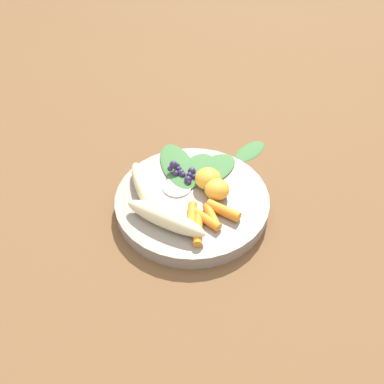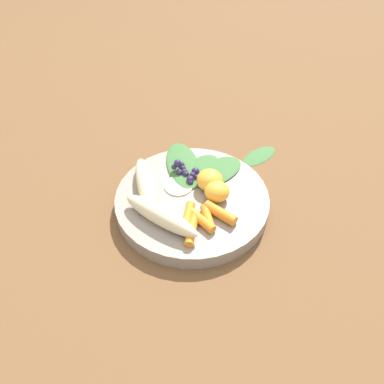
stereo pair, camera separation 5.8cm
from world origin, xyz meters
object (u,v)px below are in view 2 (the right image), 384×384
bowl (192,201)px  banana_peeled_right (146,185)px  banana_peeled_left (161,216)px  orange_segment_near (210,180)px  kale_leaf_stray (259,155)px

bowl → banana_peeled_right: banana_peeled_right is taller
bowl → banana_peeled_left: banana_peeled_left is taller
banana_peeled_left → banana_peeled_right: size_ratio=1.00×
banana_peeled_left → orange_segment_near: bearing=81.3°
bowl → kale_leaf_stray: (-0.15, -0.13, -0.01)m
orange_segment_near → bowl: bearing=31.0°
banana_peeled_right → orange_segment_near: size_ratio=3.14×
bowl → kale_leaf_stray: bearing=-139.3°
bowl → banana_peeled_left: bearing=45.1°
banana_peeled_left → kale_leaf_stray: 0.28m
bowl → orange_segment_near: 0.05m
orange_segment_near → kale_leaf_stray: size_ratio=0.52×
banana_peeled_right → kale_leaf_stray: (-0.23, -0.11, -0.04)m
banana_peeled_right → banana_peeled_left: bearing=8.5°
banana_peeled_left → banana_peeled_right: (0.02, -0.07, 0.00)m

